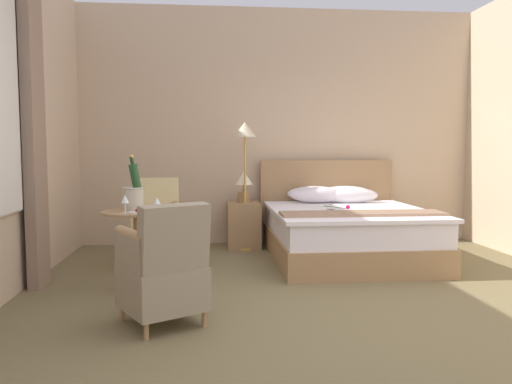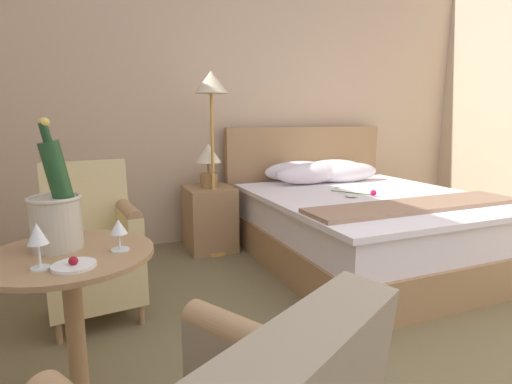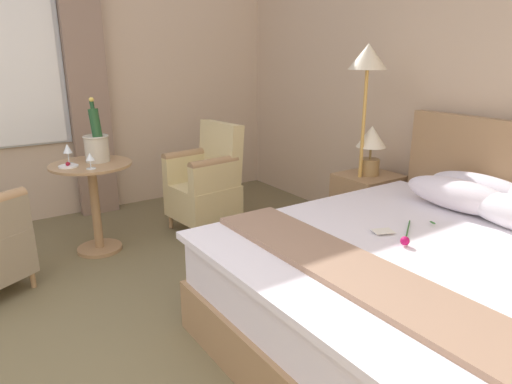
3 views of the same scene
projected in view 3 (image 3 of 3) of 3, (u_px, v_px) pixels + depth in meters
The scene contains 11 objects.
wall_headboard_side at pixel (472, 49), 3.27m from camera, with size 5.45×0.12×3.17m.
bed at pixel (428, 282), 2.52m from camera, with size 1.80×2.11×1.13m.
nightstand at pixel (366, 209), 3.84m from camera, with size 0.45×0.47×0.59m.
bedside_lamp at pixel (371, 144), 3.68m from camera, with size 0.24×0.24×0.40m.
floor_lamp_brass at pixel (366, 87), 3.48m from camera, with size 0.29×0.29×1.62m.
side_table_round at pixel (94, 197), 3.62m from camera, with size 0.62×0.62×0.73m.
champagne_bucket at pixel (97, 143), 3.56m from camera, with size 0.20×0.20×0.50m.
wine_glass_near_bucket at pixel (67, 149), 3.50m from camera, with size 0.07×0.07×0.16m.
wine_glass_near_edge at pixel (90, 158), 3.35m from camera, with size 0.07×0.07×0.12m.
snack_plate at pixel (68, 166), 3.43m from camera, with size 0.14×0.14×0.04m.
armchair_by_window at pixel (206, 183), 4.09m from camera, with size 0.58×0.59×0.97m.
Camera 3 is at (1.97, 0.01, 1.56)m, focal length 32.00 mm.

